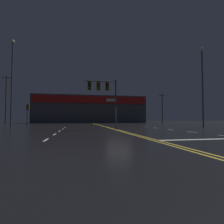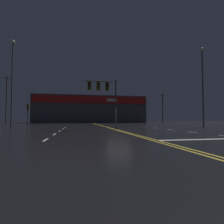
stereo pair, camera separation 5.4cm
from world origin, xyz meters
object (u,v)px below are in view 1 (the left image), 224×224
traffic_signal_median (103,90)px  streetlight_near_left (12,73)px  traffic_signal_corner_northwest (28,110)px  streetlight_median_approach (202,77)px

traffic_signal_median → streetlight_near_left: (-11.60, 7.17, 3.17)m
traffic_signal_median → traffic_signal_corner_northwest: bearing=133.4°
traffic_signal_corner_northwest → streetlight_median_approach: bearing=-19.0°
traffic_signal_median → streetlight_median_approach: 14.94m
traffic_signal_corner_northwest → streetlight_near_left: bearing=-104.1°
streetlight_near_left → streetlight_median_approach: 26.48m
streetlight_near_left → streetlight_median_approach: (26.07, -4.61, -0.49)m
traffic_signal_median → streetlight_median_approach: (14.47, 2.55, 2.69)m
traffic_signal_median → traffic_signal_corner_northwest: traffic_signal_median is taller
streetlight_median_approach → traffic_signal_median: bearing=-170.0°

